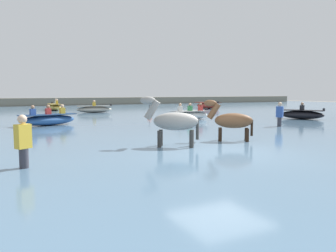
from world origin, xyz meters
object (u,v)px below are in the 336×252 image
Objects in this scene: boat_near_starboard at (191,115)px; boat_far_inshore at (48,119)px; horse_trailing_bay at (231,122)px; person_spectator_far at (280,118)px; boat_near_port at (302,114)px; boat_mid_channel at (94,109)px; boat_distant_west at (208,105)px; person_onlooker_left at (23,149)px; boat_mid_outer at (55,107)px; horse_lead_grey at (173,123)px; channel_buoy at (149,114)px.

boat_near_starboard is 0.83× the size of boat_far_inshore.
horse_trailing_bay is at bearing -60.55° from boat_far_inshore.
boat_near_port is at bearing 29.95° from person_spectator_far.
boat_mid_channel is at bearing 90.06° from horse_trailing_bay.
person_onlooker_left reaches higher than boat_distant_west.
boat_distant_west is 17.98m from person_spectator_far.
boat_mid_outer is (-2.32, 5.25, 0.02)m from boat_mid_channel.
boat_near_starboard is 1.53× the size of person_spectator_far.
horse_lead_grey reaches higher than channel_buoy.
boat_mid_channel is 1.80× the size of person_onlooker_left.
person_spectator_far is (7.59, 3.10, -0.31)m from horse_lead_grey.
boat_near_starboard is 15.96m from boat_mid_outer.
boat_near_port is 1.66× the size of person_onlooker_left.
boat_near_starboard is at bearing -74.85° from channel_buoy.
boat_far_inshore is (-14.70, 3.06, 0.01)m from boat_near_port.
channel_buoy is at bearing 138.55° from boat_near_port.
person_spectator_far is at bearing 19.27° from person_onlooker_left.
boat_mid_outer reaches higher than boat_mid_channel.
person_spectator_far is (1.84, -5.43, 0.14)m from boat_near_starboard.
channel_buoy is (-2.88, 9.27, -0.25)m from person_spectator_far.
person_onlooker_left is 16.21m from channel_buoy.
boat_far_inshore is (-4.87, 8.63, -0.36)m from horse_trailing_bay.
boat_mid_outer reaches higher than channel_buoy.
horse_trailing_bay is at bearing -150.44° from boat_near_port.
boat_mid_outer is 14.83m from boat_far_inshore.
horse_lead_grey is 24.46m from boat_distant_west.
boat_near_starboard is 1.53× the size of person_onlooker_left.
boat_far_inshore reaches higher than boat_near_starboard.
boat_distant_west is 12.23m from channel_buoy.
horse_trailing_bay is 1.14× the size of person_spectator_far.
boat_mid_outer is at bearing 89.92° from horse_lead_grey.
boat_mid_channel is 1.09× the size of boat_near_port.
person_onlooker_left is (-1.85, -9.88, 0.13)m from boat_far_inshore.
horse_lead_grey is 0.67× the size of boat_mid_outer.
horse_lead_grey is at bearing -154.75° from boat_near_port.
person_spectator_far is at bearing -71.25° from boat_near_starboard.
boat_mid_outer is 21.68m from person_spectator_far.
horse_trailing_bay is at bearing 10.60° from person_onlooker_left.
horse_trailing_bay is at bearing -112.02° from boat_near_starboard.
person_onlooker_left is at bearing -136.43° from boat_near_starboard.
person_onlooker_left is 12.64m from person_spectator_far.
boat_mid_channel is 20.38m from person_onlooker_left.
boat_distant_west is 2.02× the size of person_onlooker_left.
boat_near_starboard is 13.93m from person_onlooker_left.
boat_near_starboard is (3.39, -9.65, 0.01)m from boat_mid_channel.
horse_lead_grey is 0.80× the size of boat_near_starboard.
boat_mid_channel is 0.90× the size of boat_distant_west.
boat_far_inshore reaches higher than boat_distant_west.
boat_mid_channel is 6.27m from channel_buoy.
person_spectator_far reaches higher than boat_mid_outer.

